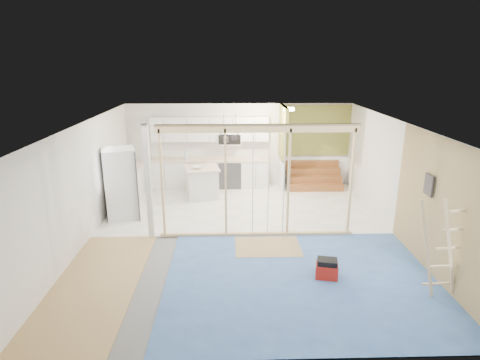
{
  "coord_description": "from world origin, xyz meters",
  "views": [
    {
      "loc": [
        -0.32,
        -8.46,
        3.92
      ],
      "look_at": [
        -0.07,
        0.6,
        1.17
      ],
      "focal_mm": 30.0,
      "sensor_mm": 36.0,
      "label": 1
    }
  ],
  "objects_px": {
    "toolbox": "(327,269)",
    "fridge": "(121,184)",
    "island": "(202,183)",
    "ladder": "(441,249)"
  },
  "relations": [
    {
      "from": "island",
      "to": "ladder",
      "type": "xyz_separation_m",
      "value": [
        4.3,
        -5.23,
        0.44
      ]
    },
    {
      "from": "toolbox",
      "to": "ladder",
      "type": "height_order",
      "value": "ladder"
    },
    {
      "from": "toolbox",
      "to": "fridge",
      "type": "bearing_deg",
      "value": 157.54
    },
    {
      "from": "toolbox",
      "to": "ladder",
      "type": "relative_size",
      "value": 0.26
    },
    {
      "from": "fridge",
      "to": "toolbox",
      "type": "bearing_deg",
      "value": -53.03
    },
    {
      "from": "fridge",
      "to": "toolbox",
      "type": "xyz_separation_m",
      "value": [
        4.52,
        -3.13,
        -0.72
      ]
    },
    {
      "from": "fridge",
      "to": "island",
      "type": "xyz_separation_m",
      "value": [
        1.93,
        1.46,
        -0.45
      ]
    },
    {
      "from": "island",
      "to": "toolbox",
      "type": "bearing_deg",
      "value": -72.89
    },
    {
      "from": "ladder",
      "to": "fridge",
      "type": "bearing_deg",
      "value": 164.99
    },
    {
      "from": "toolbox",
      "to": "ladder",
      "type": "xyz_separation_m",
      "value": [
        1.72,
        -0.65,
        0.71
      ]
    }
  ]
}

